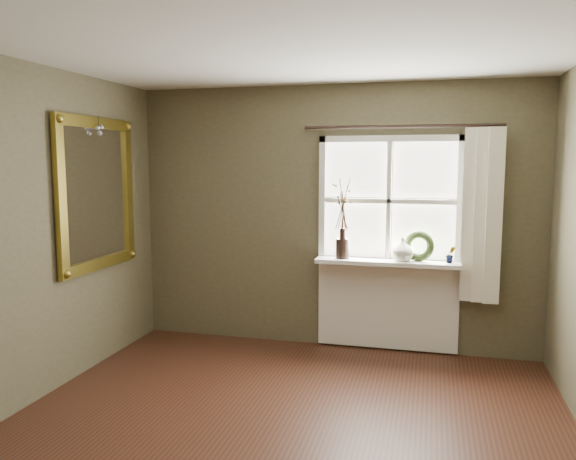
% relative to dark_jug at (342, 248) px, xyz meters
% --- Properties ---
extents(floor, '(4.50, 4.50, 0.00)m').
position_rel_dark_jug_xyz_m(floor, '(-0.12, -2.12, -1.02)').
color(floor, '#3B1E12').
rests_on(floor, ground).
extents(ceiling, '(4.50, 4.50, 0.00)m').
position_rel_dark_jug_xyz_m(ceiling, '(-0.12, -2.12, 1.58)').
color(ceiling, silver).
rests_on(ceiling, ground).
extents(wall_back, '(4.00, 0.10, 2.60)m').
position_rel_dark_jug_xyz_m(wall_back, '(-0.12, 0.18, 0.28)').
color(wall_back, brown).
rests_on(wall_back, ground).
extents(window_frame, '(1.36, 0.06, 1.24)m').
position_rel_dark_jug_xyz_m(window_frame, '(0.43, 0.11, 0.46)').
color(window_frame, white).
rests_on(window_frame, wall_back).
extents(window_sill, '(1.36, 0.26, 0.04)m').
position_rel_dark_jug_xyz_m(window_sill, '(0.43, 0.00, -0.12)').
color(window_sill, white).
rests_on(window_sill, wall_back).
extents(window_apron, '(1.36, 0.04, 0.88)m').
position_rel_dark_jug_xyz_m(window_apron, '(0.43, 0.11, -0.56)').
color(window_apron, white).
rests_on(window_apron, ground).
extents(dark_jug, '(0.16, 0.16, 0.19)m').
position_rel_dark_jug_xyz_m(dark_jug, '(0.00, 0.00, 0.00)').
color(dark_jug, black).
rests_on(dark_jug, window_sill).
extents(cream_vase, '(0.28, 0.28, 0.22)m').
position_rel_dark_jug_xyz_m(cream_vase, '(0.57, 0.00, 0.02)').
color(cream_vase, silver).
rests_on(cream_vase, window_sill).
extents(wreath, '(0.31, 0.19, 0.30)m').
position_rel_dark_jug_xyz_m(wreath, '(0.72, 0.04, 0.01)').
color(wreath, '#2E401C').
rests_on(wreath, window_sill).
extents(potted_plant_left, '(0.11, 0.09, 0.17)m').
position_rel_dark_jug_xyz_m(potted_plant_left, '(0.01, 0.00, -0.01)').
color(potted_plant_left, '#2E401C').
rests_on(potted_plant_left, window_sill).
extents(potted_plant_right, '(0.10, 0.09, 0.16)m').
position_rel_dark_jug_xyz_m(potted_plant_right, '(1.01, 0.00, -0.02)').
color(potted_plant_right, '#2E401C').
rests_on(potted_plant_right, window_sill).
extents(curtain, '(0.36, 0.12, 1.59)m').
position_rel_dark_jug_xyz_m(curtain, '(1.27, 0.01, 0.35)').
color(curtain, white).
rests_on(curtain, wall_back).
extents(curtain_rod, '(1.84, 0.03, 0.03)m').
position_rel_dark_jug_xyz_m(curtain_rod, '(0.53, 0.05, 1.16)').
color(curtain_rod, black).
rests_on(curtain_rod, wall_back).
extents(gilt_mirror, '(0.10, 1.14, 1.36)m').
position_rel_dark_jug_xyz_m(gilt_mirror, '(-2.08, -0.90, 0.55)').
color(gilt_mirror, white).
rests_on(gilt_mirror, wall_left).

